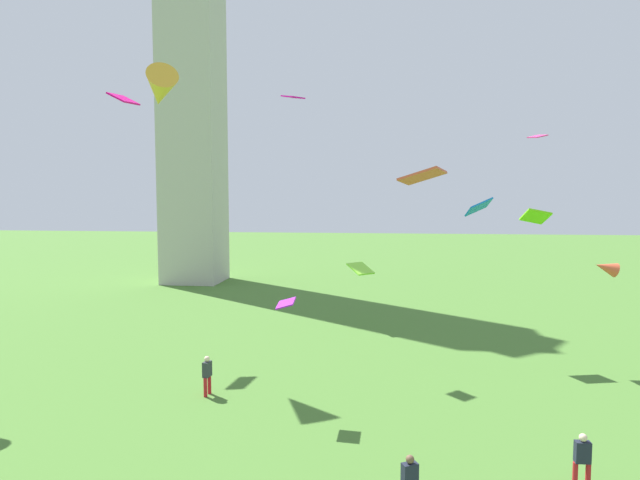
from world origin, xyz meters
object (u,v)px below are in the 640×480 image
kite_flying_0 (160,90)px  kite_flying_1 (293,97)px  kite_flying_6 (606,267)px  kite_flying_7 (286,303)px  monument_obelisk (191,40)px  kite_flying_3 (537,136)px  kite_flying_10 (124,99)px  kite_flying_2 (422,176)px  kite_flying_8 (535,217)px  person_1 (582,458)px  person_2 (207,373)px  kite_flying_4 (479,207)px  kite_flying_5 (360,269)px

kite_flying_0 → kite_flying_1: (6.35, 2.06, -0.10)m
kite_flying_6 → kite_flying_7: 15.97m
monument_obelisk → kite_flying_1: 27.36m
monument_obelisk → kite_flying_3: bearing=-35.7°
kite_flying_7 → kite_flying_10: kite_flying_10 is taller
kite_flying_2 → kite_flying_8: 12.72m
kite_flying_7 → kite_flying_1: bearing=5.3°
person_1 → kite_flying_10: size_ratio=0.93×
person_2 → monument_obelisk: bearing=29.0°
kite_flying_4 → kite_flying_10: bearing=153.3°
kite_flying_6 → kite_flying_8: size_ratio=0.76×
kite_flying_6 → kite_flying_8: 4.02m
kite_flying_1 → kite_flying_7: (1.11, -8.46, -9.20)m
person_1 → kite_flying_7: kite_flying_7 is taller
person_2 → kite_flying_3: bearing=-48.7°
person_2 → kite_flying_8: (14.62, 6.34, 6.32)m
kite_flying_1 → kite_flying_8: (12.16, -0.81, -6.16)m
monument_obelisk → kite_flying_6: 41.08m
monument_obelisk → kite_flying_8: bearing=-41.8°
kite_flying_7 → kite_flying_8: bearing=-57.4°
person_1 → kite_flying_3: 19.27m
person_1 → kite_flying_1: bearing=-53.0°
kite_flying_7 → kite_flying_10: size_ratio=0.57×
kite_flying_1 → kite_flying_2: (5.86, -11.75, -4.57)m
kite_flying_7 → kite_flying_5: bearing=-11.2°
kite_flying_5 → kite_flying_7: size_ratio=1.99×
monument_obelisk → kite_flying_7: (14.42, -30.41, -18.69)m
person_1 → kite_flying_8: bearing=-100.3°
kite_flying_3 → kite_flying_10: kite_flying_10 is taller
monument_obelisk → kite_flying_7: size_ratio=46.30×
kite_flying_0 → kite_flying_5: (9.71, 7.57, -9.82)m
kite_flying_5 → kite_flying_6: (12.00, -6.80, 1.14)m
kite_flying_0 → kite_flying_2: (12.21, -9.69, -4.68)m
person_1 → kite_flying_3: bearing=-101.9°
kite_flying_2 → kite_flying_10: 20.30m
monument_obelisk → kite_flying_1: size_ratio=32.95×
kite_flying_0 → kite_flying_3: 20.23m
kite_flying_1 → kite_flying_5: bearing=106.4°
kite_flying_4 → kite_flying_8: (2.53, -1.03, -0.44)m
kite_flying_4 → kite_flying_7: kite_flying_4 is taller
kite_flying_1 → kite_flying_10: 9.59m
kite_flying_4 → kite_flying_6: bearing=-40.5°
kite_flying_2 → monument_obelisk: bearing=-36.0°
kite_flying_4 → kite_flying_7: 12.66m
kite_flying_3 → kite_flying_6: bearing=-167.7°
kite_flying_8 → kite_flying_5: bearing=-128.5°
kite_flying_3 → kite_flying_8: bearing=149.8°
kite_flying_4 → person_1: bearing=-112.6°
kite_flying_0 → kite_flying_10: bearing=-69.4°
monument_obelisk → kite_flying_10: size_ratio=26.49×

